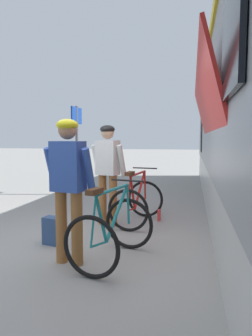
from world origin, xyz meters
TOP-DOWN VIEW (x-y plane):
  - ground_plane at (0.00, 0.00)m, footprint 80.00×80.00m
  - cyclist_near_in_blue at (0.01, -0.37)m, footprint 0.64×0.37m
  - cyclist_far_in_white at (0.02, 1.36)m, footprint 0.66×0.42m
  - bicycle_near_teal at (0.51, -0.23)m, footprint 0.92×1.20m
  - bicycle_far_red at (0.51, 1.55)m, footprint 0.85×1.15m
  - backpack_on_platform at (-0.49, 0.22)m, footprint 0.31×0.23m
  - water_bottle_near_the_bikes at (0.88, 1.82)m, footprint 0.07×0.07m
  - platform_sign_post at (-1.60, 4.09)m, footprint 0.08×0.70m

SIDE VIEW (x-z plane):
  - ground_plane at x=0.00m, z-range 0.00..0.00m
  - water_bottle_near_the_bikes at x=0.88m, z-range 0.00..0.21m
  - backpack_on_platform at x=-0.49m, z-range 0.00..0.40m
  - bicycle_near_teal at x=0.51m, z-range -0.09..0.89m
  - bicycle_far_red at x=0.51m, z-range -0.09..0.89m
  - cyclist_near_in_blue at x=0.01m, z-range 0.17..1.94m
  - cyclist_far_in_white at x=0.02m, z-range 0.17..1.94m
  - platform_sign_post at x=-1.60m, z-range 0.42..2.82m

